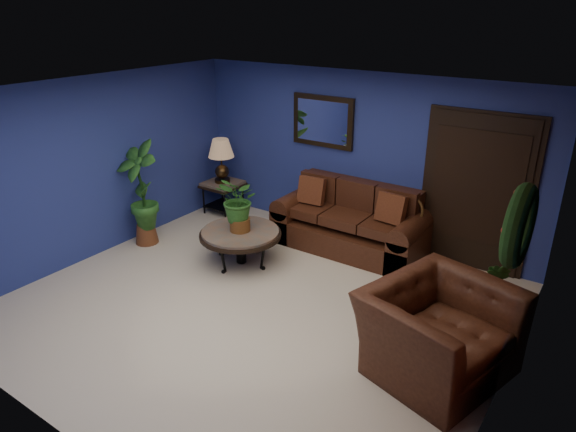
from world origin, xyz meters
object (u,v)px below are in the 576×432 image
Objects in this scene: end_table at (223,189)px; side_chair at (406,226)px; sofa at (351,226)px; table_lamp at (221,155)px; armchair at (438,332)px; coffee_table at (240,234)px.

side_chair is (3.27, 0.07, 0.11)m from end_table.
end_table is at bearing -179.24° from sofa.
table_lamp is 0.53× the size of armchair.
table_lamp reaches higher than armchair.
side_chair is at bearing 2.45° from sofa.
armchair is at bearing -23.77° from table_lamp.
coffee_table is at bearing -128.08° from sofa.
armchair is at bearing -23.77° from end_table.
sofa is 2.46m from end_table.
sofa is 2.82m from armchair.
coffee_table is at bearing -41.74° from table_lamp.
table_lamp is (-0.00, 0.00, 0.59)m from end_table.
table_lamp reaches higher than coffee_table.
coffee_table is 1.21× the size of side_chair.
table_lamp is 4.90m from armchair.
side_chair is (1.84, 1.35, 0.10)m from coffee_table.
sofa is at bearing 0.76° from end_table.
sofa is at bearing 51.92° from coffee_table.
end_table is 0.84× the size of table_lamp.
table_lamp reaches higher than end_table.
sofa is 1.63× the size of armchair.
end_table is (-2.46, -0.03, 0.10)m from sofa.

